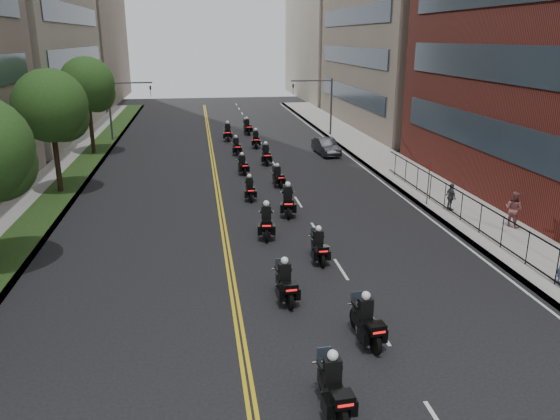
{
  "coord_description": "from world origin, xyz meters",
  "views": [
    {
      "loc": [
        -2.53,
        -10.62,
        9.38
      ],
      "look_at": [
        1.07,
        13.23,
        1.72
      ],
      "focal_mm": 35.0,
      "sensor_mm": 36.0,
      "label": 1
    }
  ],
  "objects_px": {
    "motorcycle_3": "(319,247)",
    "motorcycle_7": "(278,177)",
    "motorcycle_11": "(256,140)",
    "motorcycle_0": "(333,388)",
    "motorcycle_8": "(242,165)",
    "motorcycle_2": "(285,284)",
    "motorcycle_4": "(266,223)",
    "pedestrian_c": "(451,197)",
    "motorcycle_10": "(236,147)",
    "motorcycle_12": "(228,133)",
    "motorcycle_1": "(366,323)",
    "parked_sedan": "(326,146)",
    "pedestrian_b": "(514,209)",
    "motorcycle_9": "(266,155)",
    "motorcycle_6": "(250,190)",
    "motorcycle_13": "(247,127)",
    "motorcycle_5": "(288,202)"
  },
  "relations": [
    {
      "from": "motorcycle_3",
      "to": "motorcycle_7",
      "type": "xyz_separation_m",
      "value": [
        0.07,
        12.78,
        -0.03
      ]
    },
    {
      "from": "motorcycle_7",
      "to": "motorcycle_11",
      "type": "height_order",
      "value": "motorcycle_11"
    },
    {
      "from": "motorcycle_0",
      "to": "motorcycle_8",
      "type": "height_order",
      "value": "motorcycle_0"
    },
    {
      "from": "motorcycle_2",
      "to": "motorcycle_4",
      "type": "relative_size",
      "value": 0.93
    },
    {
      "from": "motorcycle_3",
      "to": "pedestrian_c",
      "type": "height_order",
      "value": "pedestrian_c"
    },
    {
      "from": "motorcycle_10",
      "to": "motorcycle_12",
      "type": "xyz_separation_m",
      "value": [
        -0.32,
        6.63,
        0.09
      ]
    },
    {
      "from": "motorcycle_1",
      "to": "motorcycle_2",
      "type": "distance_m",
      "value": 3.88
    },
    {
      "from": "motorcycle_8",
      "to": "motorcycle_10",
      "type": "xyz_separation_m",
      "value": [
        0.06,
        6.8,
        0.03
      ]
    },
    {
      "from": "motorcycle_2",
      "to": "pedestrian_c",
      "type": "distance_m",
      "value": 14.13
    },
    {
      "from": "motorcycle_11",
      "to": "motorcycle_1",
      "type": "bearing_deg",
      "value": -86.23
    },
    {
      "from": "motorcycle_2",
      "to": "motorcycle_4",
      "type": "bearing_deg",
      "value": 84.31
    },
    {
      "from": "motorcycle_8",
      "to": "parked_sedan",
      "type": "xyz_separation_m",
      "value": [
        7.48,
        5.74,
        0.06
      ]
    },
    {
      "from": "pedestrian_b",
      "to": "motorcycle_8",
      "type": "bearing_deg",
      "value": 15.28
    },
    {
      "from": "motorcycle_4",
      "to": "motorcycle_9",
      "type": "relative_size",
      "value": 1.04
    },
    {
      "from": "pedestrian_b",
      "to": "motorcycle_4",
      "type": "bearing_deg",
      "value": 59.4
    },
    {
      "from": "motorcycle_9",
      "to": "parked_sedan",
      "type": "xyz_separation_m",
      "value": [
        5.43,
        2.82,
        -0.01
      ]
    },
    {
      "from": "motorcycle_1",
      "to": "motorcycle_8",
      "type": "distance_m",
      "value": 23.31
    },
    {
      "from": "motorcycle_9",
      "to": "motorcycle_6",
      "type": "bearing_deg",
      "value": -101.99
    },
    {
      "from": "motorcycle_9",
      "to": "motorcycle_2",
      "type": "bearing_deg",
      "value": -94.41
    },
    {
      "from": "motorcycle_12",
      "to": "pedestrian_b",
      "type": "height_order",
      "value": "pedestrian_b"
    },
    {
      "from": "motorcycle_1",
      "to": "motorcycle_12",
      "type": "relative_size",
      "value": 0.91
    },
    {
      "from": "motorcycle_3",
      "to": "motorcycle_8",
      "type": "relative_size",
      "value": 1.03
    },
    {
      "from": "motorcycle_7",
      "to": "motorcycle_12",
      "type": "distance_m",
      "value": 17.3
    },
    {
      "from": "parked_sedan",
      "to": "motorcycle_4",
      "type": "bearing_deg",
      "value": -116.3
    },
    {
      "from": "motorcycle_12",
      "to": "motorcycle_13",
      "type": "distance_m",
      "value": 3.85
    },
    {
      "from": "motorcycle_3",
      "to": "motorcycle_13",
      "type": "distance_m",
      "value": 33.13
    },
    {
      "from": "motorcycle_13",
      "to": "motorcycle_8",
      "type": "bearing_deg",
      "value": -103.07
    },
    {
      "from": "motorcycle_7",
      "to": "motorcycle_0",
      "type": "bearing_deg",
      "value": -101.35
    },
    {
      "from": "motorcycle_6",
      "to": "motorcycle_8",
      "type": "distance_m",
      "value": 6.53
    },
    {
      "from": "motorcycle_11",
      "to": "pedestrian_c",
      "type": "xyz_separation_m",
      "value": [
        8.68,
        -20.47,
        0.24
      ]
    },
    {
      "from": "motorcycle_6",
      "to": "pedestrian_b",
      "type": "height_order",
      "value": "pedestrian_b"
    },
    {
      "from": "motorcycle_11",
      "to": "parked_sedan",
      "type": "distance_m",
      "value": 6.73
    },
    {
      "from": "motorcycle_0",
      "to": "parked_sedan",
      "type": "bearing_deg",
      "value": 73.26
    },
    {
      "from": "motorcycle_4",
      "to": "motorcycle_11",
      "type": "bearing_deg",
      "value": 91.86
    },
    {
      "from": "motorcycle_1",
      "to": "pedestrian_b",
      "type": "height_order",
      "value": "pedestrian_b"
    },
    {
      "from": "motorcycle_4",
      "to": "motorcycle_9",
      "type": "distance_m",
      "value": 16.12
    },
    {
      "from": "motorcycle_5",
      "to": "motorcycle_11",
      "type": "relative_size",
      "value": 1.07
    },
    {
      "from": "motorcycle_10",
      "to": "pedestrian_b",
      "type": "height_order",
      "value": "pedestrian_b"
    },
    {
      "from": "motorcycle_9",
      "to": "motorcycle_12",
      "type": "height_order",
      "value": "motorcycle_12"
    },
    {
      "from": "motorcycle_0",
      "to": "motorcycle_5",
      "type": "distance_m",
      "value": 16.64
    },
    {
      "from": "motorcycle_7",
      "to": "motorcycle_9",
      "type": "xyz_separation_m",
      "value": [
        0.05,
        6.63,
        0.09
      ]
    },
    {
      "from": "motorcycle_0",
      "to": "motorcycle_11",
      "type": "xyz_separation_m",
      "value": [
        1.88,
        36.04,
        -0.0
      ]
    },
    {
      "from": "motorcycle_7",
      "to": "motorcycle_9",
      "type": "height_order",
      "value": "motorcycle_9"
    },
    {
      "from": "motorcycle_0",
      "to": "motorcycle_1",
      "type": "height_order",
      "value": "motorcycle_0"
    },
    {
      "from": "motorcycle_3",
      "to": "motorcycle_9",
      "type": "distance_m",
      "value": 19.41
    },
    {
      "from": "motorcycle_2",
      "to": "motorcycle_10",
      "type": "distance_m",
      "value": 26.77
    },
    {
      "from": "pedestrian_c",
      "to": "motorcycle_1",
      "type": "bearing_deg",
      "value": 138.82
    },
    {
      "from": "motorcycle_11",
      "to": "motorcycle_12",
      "type": "height_order",
      "value": "motorcycle_12"
    },
    {
      "from": "motorcycle_5",
      "to": "motorcycle_4",
      "type": "bearing_deg",
      "value": -108.98
    },
    {
      "from": "motorcycle_6",
      "to": "motorcycle_11",
      "type": "bearing_deg",
      "value": 82.36
    }
  ]
}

